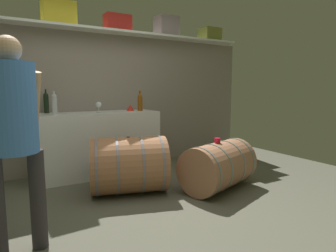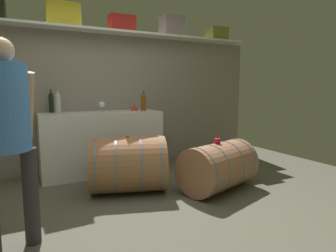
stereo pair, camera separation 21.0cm
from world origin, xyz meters
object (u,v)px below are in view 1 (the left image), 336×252
at_px(red_funnel, 130,108).
at_px(work_cabinet, 99,143).
at_px(wine_barrel_near, 218,166).
at_px(toolcase_olive, 210,35).
at_px(toolcase_yellow, 59,13).
at_px(winemaker_pouring, 12,125).
at_px(wine_bottle_amber, 140,102).
at_px(wine_bottle_clear, 54,104).
at_px(tasting_cup, 217,140).
at_px(wine_barrel_far, 129,165).
at_px(wine_bottle_dark, 46,102).
at_px(toolcase_grey, 166,27).
at_px(toolcase_red, 118,23).
at_px(wine_glass, 99,105).

bearing_deg(red_funnel, work_cabinet, -177.33).
height_order(red_funnel, wine_barrel_near, red_funnel).
distance_m(toolcase_olive, wine_barrel_near, 2.65).
distance_m(toolcase_yellow, wine_barrel_near, 2.88).
height_order(toolcase_olive, winemaker_pouring, toolcase_olive).
relative_size(wine_bottle_amber, winemaker_pouring, 0.19).
bearing_deg(toolcase_olive, wine_bottle_clear, -173.62).
distance_m(work_cabinet, wine_barrel_near, 1.72).
xyz_separation_m(red_funnel, tasting_cup, (0.54, -1.37, -0.33)).
relative_size(wine_barrel_near, winemaker_pouring, 0.67).
relative_size(toolcase_yellow, wine_barrel_near, 0.40).
bearing_deg(toolcase_yellow, wine_barrel_far, -68.45).
relative_size(wine_bottle_dark, wine_barrel_far, 0.32).
bearing_deg(wine_bottle_clear, red_funnel, 4.82).
height_order(wine_bottle_dark, tasting_cup, wine_bottle_dark).
bearing_deg(tasting_cup, toolcase_grey, 82.97).
distance_m(toolcase_yellow, wine_barrel_far, 2.24).
relative_size(toolcase_red, wine_bottle_clear, 1.26).
distance_m(toolcase_olive, work_cabinet, 2.73).
relative_size(toolcase_grey, wine_bottle_amber, 1.15).
xyz_separation_m(red_funnel, winemaker_pouring, (-1.62, -1.73, 0.03)).
height_order(wine_bottle_clear, wine_bottle_dark, wine_bottle_dark).
height_order(wine_glass, winemaker_pouring, winemaker_pouring).
xyz_separation_m(wine_bottle_clear, wine_bottle_dark, (-0.06, 0.28, 0.00)).
bearing_deg(wine_bottle_amber, wine_barrel_near, -71.28).
distance_m(toolcase_red, wine_bottle_amber, 1.20).
xyz_separation_m(toolcase_olive, wine_glass, (-2.12, -0.26, -1.17)).
bearing_deg(work_cabinet, wine_barrel_near, -51.73).
bearing_deg(work_cabinet, tasting_cup, -52.32).
relative_size(wine_bottle_clear, wine_barrel_near, 0.29).
height_order(wine_bottle_dark, winemaker_pouring, winemaker_pouring).
xyz_separation_m(wine_bottle_dark, red_funnel, (1.14, -0.19, -0.10)).
bearing_deg(toolcase_grey, wine_barrel_near, -97.53).
distance_m(toolcase_yellow, wine_bottle_clear, 1.22).
height_order(toolcase_yellow, toolcase_red, toolcase_yellow).
bearing_deg(red_funnel, wine_barrel_far, -114.41).
relative_size(toolcase_grey, wine_barrel_near, 0.33).
xyz_separation_m(work_cabinet, wine_glass, (-0.00, -0.05, 0.55)).
xyz_separation_m(toolcase_yellow, toolcase_olive, (2.54, 0.00, -0.05)).
xyz_separation_m(toolcase_red, wine_glass, (-0.40, -0.26, -1.18)).
xyz_separation_m(work_cabinet, wine_barrel_far, (0.08, -0.91, -0.11)).
distance_m(wine_bottle_dark, tasting_cup, 2.32).
xyz_separation_m(work_cabinet, wine_bottle_amber, (0.62, -0.06, 0.58)).
relative_size(toolcase_olive, wine_barrel_far, 0.32).
height_order(work_cabinet, wine_bottle_dark, wine_bottle_dark).
bearing_deg(tasting_cup, wine_bottle_dark, 137.18).
height_order(toolcase_grey, wine_bottle_dark, toolcase_grey).
bearing_deg(wine_bottle_clear, tasting_cup, -38.27).
bearing_deg(toolcase_grey, work_cabinet, -171.99).
distance_m(wine_bottle_dark, wine_glass, 0.69).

